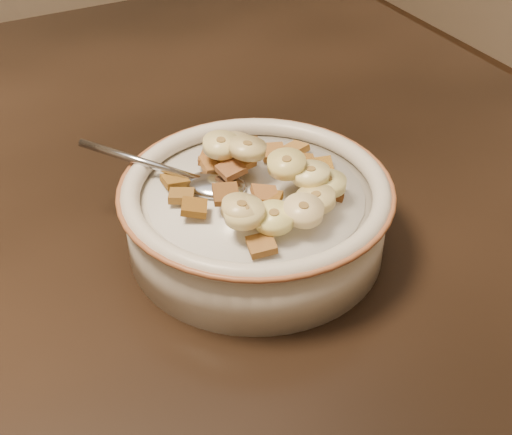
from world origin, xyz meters
name	(u,v)px	position (x,y,z in m)	size (l,w,h in m)	color
cereal_bowl	(256,221)	(0.26, -0.16, 0.78)	(0.22, 0.22, 0.05)	beige
milk	(256,196)	(0.26, -0.16, 0.80)	(0.18, 0.18, 0.00)	silver
spoon	(216,185)	(0.24, -0.14, 0.81)	(0.04, 0.05, 0.01)	#A5A9B2
cereal_square_0	(231,169)	(0.25, -0.14, 0.82)	(0.02, 0.02, 0.01)	#935A33
cereal_square_1	(244,148)	(0.29, -0.10, 0.81)	(0.02, 0.02, 0.01)	brown
cereal_square_2	(262,245)	(0.23, -0.23, 0.81)	(0.02, 0.02, 0.01)	#9C6830
cereal_square_3	(226,194)	(0.23, -0.17, 0.82)	(0.02, 0.02, 0.01)	brown
cereal_square_4	(212,158)	(0.25, -0.10, 0.81)	(0.02, 0.02, 0.01)	brown
cereal_square_5	(303,163)	(0.32, -0.15, 0.81)	(0.02, 0.02, 0.01)	#9B5E1E
cereal_square_6	(240,161)	(0.27, -0.13, 0.82)	(0.02, 0.02, 0.01)	#986029
cereal_square_7	(332,190)	(0.32, -0.19, 0.81)	(0.02, 0.02, 0.01)	brown
cereal_square_8	(305,173)	(0.31, -0.17, 0.82)	(0.02, 0.02, 0.01)	brown
cereal_square_9	(194,207)	(0.21, -0.16, 0.81)	(0.02, 0.02, 0.01)	brown
cereal_square_10	(273,152)	(0.30, -0.12, 0.81)	(0.02, 0.02, 0.01)	#9C5D25
cereal_square_11	(291,161)	(0.31, -0.15, 0.82)	(0.02, 0.02, 0.01)	#986422
cereal_square_12	(321,167)	(0.33, -0.16, 0.81)	(0.02, 0.02, 0.01)	olive
cereal_square_13	(268,199)	(0.26, -0.19, 0.82)	(0.02, 0.02, 0.01)	brown
cereal_square_14	(251,211)	(0.24, -0.20, 0.82)	(0.02, 0.02, 0.01)	brown
cereal_square_15	(175,181)	(0.21, -0.12, 0.81)	(0.02, 0.02, 0.01)	#9B691E
cereal_square_16	(294,149)	(0.33, -0.12, 0.81)	(0.02, 0.02, 0.01)	#925A29
cereal_square_17	(222,145)	(0.27, -0.09, 0.81)	(0.02, 0.02, 0.01)	#905F2D
cereal_square_18	(223,154)	(0.26, -0.11, 0.82)	(0.02, 0.02, 0.01)	#956417
cereal_square_19	(181,196)	(0.21, -0.14, 0.81)	(0.02, 0.02, 0.01)	brown
cereal_square_20	(244,144)	(0.29, -0.09, 0.81)	(0.02, 0.02, 0.01)	brown
cereal_square_21	(213,164)	(0.25, -0.11, 0.81)	(0.02, 0.02, 0.01)	#9D6733
cereal_square_22	(223,156)	(0.26, -0.10, 0.81)	(0.02, 0.02, 0.01)	brown
cereal_square_23	(265,195)	(0.26, -0.19, 0.82)	(0.02, 0.02, 0.01)	brown
cereal_square_24	(232,150)	(0.28, -0.10, 0.81)	(0.02, 0.02, 0.01)	brown
cereal_square_25	(308,173)	(0.31, -0.17, 0.82)	(0.02, 0.02, 0.01)	brown
banana_slice_0	(327,183)	(0.31, -0.20, 0.82)	(0.03, 0.03, 0.01)	#D0C889
banana_slice_1	(311,174)	(0.30, -0.19, 0.83)	(0.03, 0.03, 0.01)	#FDF6AB
banana_slice_2	(244,213)	(0.23, -0.21, 0.83)	(0.03, 0.03, 0.01)	beige
banana_slice_3	(234,145)	(0.27, -0.11, 0.82)	(0.03, 0.03, 0.01)	beige
banana_slice_4	(287,164)	(0.29, -0.17, 0.83)	(0.03, 0.03, 0.01)	#E3D583
banana_slice_5	(242,209)	(0.23, -0.20, 0.83)	(0.03, 0.03, 0.01)	tan
banana_slice_6	(274,218)	(0.25, -0.22, 0.82)	(0.03, 0.03, 0.01)	#FDF28C
banana_slice_7	(303,211)	(0.27, -0.22, 0.82)	(0.03, 0.03, 0.01)	beige
banana_slice_8	(221,145)	(0.26, -0.12, 0.83)	(0.03, 0.03, 0.01)	#E1CD82
banana_slice_9	(316,199)	(0.29, -0.21, 0.82)	(0.03, 0.03, 0.01)	beige
banana_slice_10	(248,148)	(0.27, -0.14, 0.83)	(0.03, 0.03, 0.01)	beige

